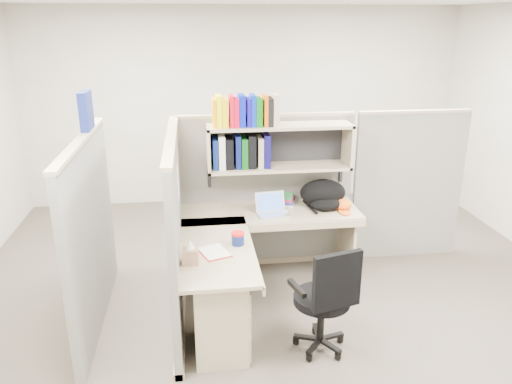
{
  "coord_description": "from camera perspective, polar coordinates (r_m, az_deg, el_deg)",
  "views": [
    {
      "loc": [
        -0.72,
        -3.94,
        2.51
      ],
      "look_at": [
        -0.18,
        0.25,
        1.04
      ],
      "focal_mm": 35.0,
      "sensor_mm": 36.0,
      "label": 1
    }
  ],
  "objects": [
    {
      "name": "loose_paper",
      "position": [
        4.07,
        -4.8,
        -6.79
      ],
      "size": [
        0.27,
        0.31,
        0.0
      ],
      "primitive_type": null,
      "rotation": [
        0.0,
        0.0,
        0.35
      ],
      "color": "white",
      "rests_on": "desk"
    },
    {
      "name": "ground",
      "position": [
        4.72,
        2.67,
        -12.97
      ],
      "size": [
        6.0,
        6.0,
        0.0
      ],
      "primitive_type": "plane",
      "color": "#3B372E",
      "rests_on": "ground"
    },
    {
      "name": "backpack",
      "position": [
        4.98,
        7.82,
        -0.31
      ],
      "size": [
        0.51,
        0.42,
        0.27
      ],
      "primitive_type": null,
      "rotation": [
        0.0,
        0.0,
        -0.16
      ],
      "color": "black",
      "rests_on": "desk"
    },
    {
      "name": "book_stack",
      "position": [
        5.07,
        3.53,
        -0.84
      ],
      "size": [
        0.21,
        0.24,
        0.1
      ],
      "primitive_type": null,
      "rotation": [
        0.0,
        0.0,
        -0.32
      ],
      "color": "gray",
      "rests_on": "desk"
    },
    {
      "name": "desk",
      "position": [
        4.21,
        -2.12,
        -10.33
      ],
      "size": [
        1.74,
        1.75,
        0.73
      ],
      "color": "gray",
      "rests_on": "ground"
    },
    {
      "name": "cubicle",
      "position": [
        4.69,
        -2.54,
        -0.86
      ],
      "size": [
        3.79,
        1.84,
        1.95
      ],
      "color": "slate",
      "rests_on": "ground"
    },
    {
      "name": "tissue_box",
      "position": [
        3.88,
        -7.52,
        -6.75
      ],
      "size": [
        0.13,
        0.13,
        0.19
      ],
      "primitive_type": null,
      "rotation": [
        0.0,
        0.0,
        -0.07
      ],
      "color": "#A87C5F",
      "rests_on": "desk"
    },
    {
      "name": "task_chair",
      "position": [
        4.03,
        7.75,
        -13.78
      ],
      "size": [
        0.53,
        0.49,
        0.93
      ],
      "color": "black",
      "rests_on": "ground"
    },
    {
      "name": "laptop",
      "position": [
        4.76,
        1.93,
        -1.47
      ],
      "size": [
        0.32,
        0.32,
        0.21
      ],
      "primitive_type": null,
      "rotation": [
        0.0,
        0.0,
        0.13
      ],
      "color": "silver",
      "rests_on": "desk"
    },
    {
      "name": "room_shell",
      "position": [
        4.1,
        3.02,
        6.59
      ],
      "size": [
        6.0,
        6.0,
        6.0
      ],
      "color": "#AAA499",
      "rests_on": "ground"
    },
    {
      "name": "snack_canister",
      "position": [
        4.16,
        -2.09,
        -5.32
      ],
      "size": [
        0.11,
        0.11,
        0.11
      ],
      "color": "navy",
      "rests_on": "desk"
    },
    {
      "name": "orange_cap",
      "position": [
        5.0,
        9.87,
        -1.41
      ],
      "size": [
        0.2,
        0.23,
        0.1
      ],
      "primitive_type": null,
      "rotation": [
        0.0,
        0.0,
        -0.09
      ],
      "color": "#E75C14",
      "rests_on": "desk"
    },
    {
      "name": "paper_cup",
      "position": [
        5.06,
        1.32,
        -0.91
      ],
      "size": [
        0.07,
        0.07,
        0.09
      ],
      "primitive_type": "cylinder",
      "rotation": [
        0.0,
        0.0,
        -0.04
      ],
      "color": "white",
      "rests_on": "desk"
    },
    {
      "name": "mouse",
      "position": [
        4.84,
        3.32,
        -2.25
      ],
      "size": [
        0.1,
        0.06,
        0.04
      ],
      "primitive_type": "ellipsoid",
      "rotation": [
        0.0,
        0.0,
        0.0
      ],
      "color": "#8498BB",
      "rests_on": "desk"
    }
  ]
}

